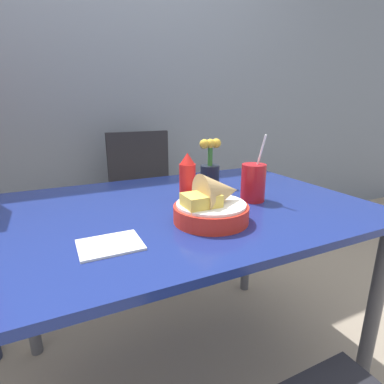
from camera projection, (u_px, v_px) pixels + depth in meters
name	position (u px, v px, depth m)	size (l,w,h in m)	color
ground_plane	(186.00, 370.00, 1.27)	(12.00, 12.00, 0.00)	gray
wall_window	(107.00, 70.00, 1.97)	(7.00, 0.06, 2.60)	slate
dining_table	(185.00, 228.00, 1.09)	(1.26, 0.88, 0.74)	navy
chair_far_window	(144.00, 193.00, 1.93)	(0.40, 0.40, 0.92)	black
food_basket	(213.00, 204.00, 0.90)	(0.23, 0.23, 0.15)	red
ketchup_bottle	(187.00, 179.00, 1.05)	(0.06, 0.06, 0.18)	red
drink_cup	(253.00, 184.00, 1.09)	(0.09, 0.09, 0.24)	red
flower_vase	(210.00, 168.00, 1.27)	(0.10, 0.08, 0.21)	black
napkin	(110.00, 245.00, 0.75)	(0.15, 0.12, 0.01)	white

